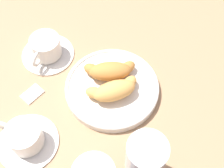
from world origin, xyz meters
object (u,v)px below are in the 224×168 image
object	(u,v)px
croissant_large	(114,90)
sugar_packet	(32,94)
coffee_cup_far	(25,138)
juice_glass_left	(146,157)
croissant_small	(110,71)
pastry_plate	(112,88)
coffee_cup_near	(46,49)

from	to	relation	value
croissant_large	sugar_packet	size ratio (longest dim) A/B	2.71
coffee_cup_far	juice_glass_left	world-z (taller)	juice_glass_left
croissant_large	croissant_small	world-z (taller)	same
croissant_small	juice_glass_left	distance (m)	0.25
pastry_plate	croissant_small	bearing A→B (deg)	72.52
pastry_plate	juice_glass_left	distance (m)	0.22
croissant_small	juice_glass_left	xyz separation A→B (m)	(-0.04, -0.24, 0.05)
pastry_plate	sugar_packet	distance (m)	0.19
croissant_large	sugar_packet	xyz separation A→B (m)	(-0.17, 0.10, -0.04)
juice_glass_left	croissant_large	bearing A→B (deg)	81.87
croissant_small	coffee_cup_near	world-z (taller)	croissant_small
croissant_large	coffee_cup_far	size ratio (longest dim) A/B	1.00
croissant_large	pastry_plate	bearing A→B (deg)	71.97
coffee_cup_far	juice_glass_left	size ratio (longest dim) A/B	0.97
croissant_large	coffee_cup_near	distance (m)	0.22
croissant_large	coffee_cup_near	bearing A→B (deg)	115.84
juice_glass_left	sugar_packet	size ratio (longest dim) A/B	2.80
croissant_small	coffee_cup_far	bearing A→B (deg)	-164.40
pastry_plate	croissant_large	distance (m)	0.04
croissant_small	juice_glass_left	size ratio (longest dim) A/B	0.91
croissant_large	coffee_cup_far	world-z (taller)	croissant_large
pastry_plate	coffee_cup_far	bearing A→B (deg)	-170.81
croissant_small	juice_glass_left	world-z (taller)	juice_glass_left
coffee_cup_near	croissant_small	bearing A→B (deg)	-52.12
croissant_large	coffee_cup_near	world-z (taller)	croissant_large
croissant_large	croissant_small	distance (m)	0.06
coffee_cup_near	coffee_cup_far	bearing A→B (deg)	-120.77
coffee_cup_far	croissant_large	bearing A→B (deg)	3.54
croissant_large	coffee_cup_near	size ratio (longest dim) A/B	1.00
coffee_cup_far	sugar_packet	bearing A→B (deg)	66.54
sugar_packet	coffee_cup_near	bearing A→B (deg)	30.44
croissant_large	coffee_cup_far	distance (m)	0.22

